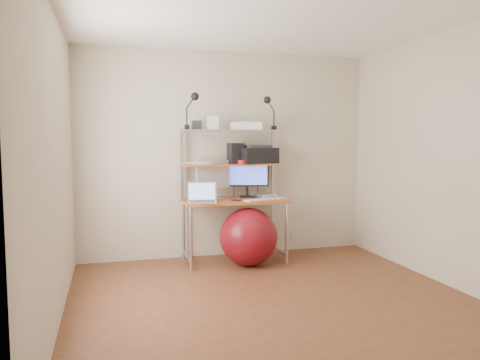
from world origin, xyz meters
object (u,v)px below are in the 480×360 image
(printer, at_px, (257,155))
(monitor_silver, at_px, (213,177))
(monitor_black, at_px, (247,175))
(exercise_ball, at_px, (248,237))
(laptop, at_px, (202,198))

(printer, bearing_deg, monitor_silver, 170.45)
(monitor_silver, bearing_deg, monitor_black, -9.65)
(monitor_black, bearing_deg, exercise_ball, -89.45)
(printer, bearing_deg, laptop, -172.61)
(monitor_black, xyz_separation_m, printer, (0.11, -0.02, 0.25))
(laptop, relative_size, printer, 0.70)
(exercise_ball, bearing_deg, laptop, 173.87)
(monitor_silver, bearing_deg, laptop, -144.54)
(laptop, height_order, printer, printer)
(laptop, height_order, exercise_ball, laptop)
(monitor_black, distance_m, laptop, 0.72)
(printer, bearing_deg, monitor_black, 155.75)
(printer, bearing_deg, exercise_ball, -134.81)
(monitor_silver, relative_size, monitor_black, 0.92)
(monitor_black, distance_m, printer, 0.27)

